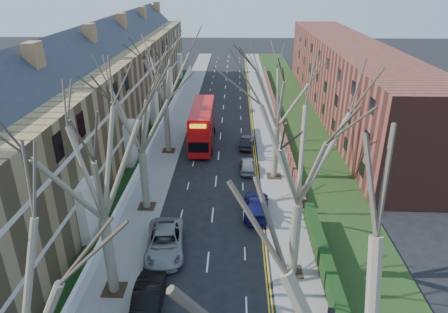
{
  "coord_description": "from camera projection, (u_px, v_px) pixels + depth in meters",
  "views": [
    {
      "loc": [
        1.77,
        -13.23,
        18.16
      ],
      "look_at": [
        0.79,
        20.67,
        2.8
      ],
      "focal_mm": 32.0,
      "sensor_mm": 36.0,
      "label": 1
    }
  ],
  "objects": [
    {
      "name": "car_left_mid",
      "position": [
        147.0,
        302.0,
        23.32
      ],
      "size": [
        1.75,
        4.72,
        1.54
      ],
      "primitive_type": "imported",
      "rotation": [
        0.0,
        0.0,
        0.02
      ],
      "color": "black",
      "rests_on": "ground"
    },
    {
      "name": "car_left_far",
      "position": [
        165.0,
        242.0,
        28.55
      ],
      "size": [
        3.22,
        5.99,
        1.6
      ],
      "primitive_type": "imported",
      "rotation": [
        0.0,
        0.0,
        0.1
      ],
      "color": "gray",
      "rests_on": "ground"
    },
    {
      "name": "front_wall_left",
      "position": [
        156.0,
        137.0,
        47.76
      ],
      "size": [
        0.3,
        78.0,
        1.0
      ],
      "color": "white",
      "rests_on": "ground"
    },
    {
      "name": "tree_right_far",
      "position": [
        279.0,
        85.0,
        35.65
      ],
      "size": [
        10.15,
        10.15,
        14.22
      ],
      "color": "#716651",
      "rests_on": "ground"
    },
    {
      "name": "pavement_right",
      "position": [
        266.0,
        120.0,
        54.91
      ],
      "size": [
        3.0,
        102.0,
        0.12
      ],
      "primitive_type": "cube",
      "color": "slate",
      "rests_on": "ground"
    },
    {
      "name": "terrace_left",
      "position": [
        101.0,
        96.0,
        45.89
      ],
      "size": [
        9.7,
        78.0,
        13.6
      ],
      "color": "olive",
      "rests_on": "ground"
    },
    {
      "name": "pavement_left",
      "position": [
        179.0,
        119.0,
        55.23
      ],
      "size": [
        3.0,
        102.0,
        0.12
      ],
      "primitive_type": "cube",
      "color": "slate",
      "rests_on": "ground"
    },
    {
      "name": "tree_left_mid",
      "position": [
        94.0,
        153.0,
        21.26
      ],
      "size": [
        10.5,
        10.5,
        14.71
      ],
      "color": "#716651",
      "rests_on": "ground"
    },
    {
      "name": "flats_right",
      "position": [
        347.0,
        79.0,
        56.22
      ],
      "size": [
        13.97,
        54.0,
        10.0
      ],
      "color": "brown",
      "rests_on": "ground"
    },
    {
      "name": "car_right_mid",
      "position": [
        248.0,
        165.0,
        40.5
      ],
      "size": [
        1.56,
        3.83,
        1.3
      ],
      "primitive_type": "imported",
      "rotation": [
        0.0,
        0.0,
        3.15
      ],
      "color": "gray",
      "rests_on": "ground"
    },
    {
      "name": "tree_right_mid",
      "position": [
        303.0,
        141.0,
        22.78
      ],
      "size": [
        10.5,
        10.5,
        14.71
      ],
      "color": "#716651",
      "rests_on": "ground"
    },
    {
      "name": "car_right_far",
      "position": [
        247.0,
        142.0,
        46.14
      ],
      "size": [
        1.9,
        4.12,
        1.31
      ],
      "primitive_type": "imported",
      "rotation": [
        0.0,
        0.0,
        3.01
      ],
      "color": "black",
      "rests_on": "ground"
    },
    {
      "name": "grass_verge_right",
      "position": [
        298.0,
        120.0,
        54.76
      ],
      "size": [
        6.0,
        102.0,
        0.06
      ],
      "color": "#1E3412",
      "rests_on": "ground"
    },
    {
      "name": "double_decker_bus",
      "position": [
        202.0,
        126.0,
        46.61
      ],
      "size": [
        2.76,
        10.63,
        4.45
      ],
      "rotation": [
        0.0,
        0.0,
        3.15
      ],
      "color": "red",
      "rests_on": "ground"
    },
    {
      "name": "tree_left_far",
      "position": [
        137.0,
        104.0,
        30.49
      ],
      "size": [
        10.15,
        10.15,
        14.22
      ],
      "color": "#716651",
      "rests_on": "ground"
    },
    {
      "name": "car_right_near",
      "position": [
        256.0,
        205.0,
        33.25
      ],
      "size": [
        2.25,
        5.13,
        1.47
      ],
      "primitive_type": "imported",
      "rotation": [
        0.0,
        0.0,
        3.1
      ],
      "color": "#181854",
      "rests_on": "ground"
    },
    {
      "name": "tree_left_dist",
      "position": [
        163.0,
        67.0,
        41.29
      ],
      "size": [
        10.5,
        10.5,
        14.71
      ],
      "color": "#716651",
      "rests_on": "ground"
    }
  ]
}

